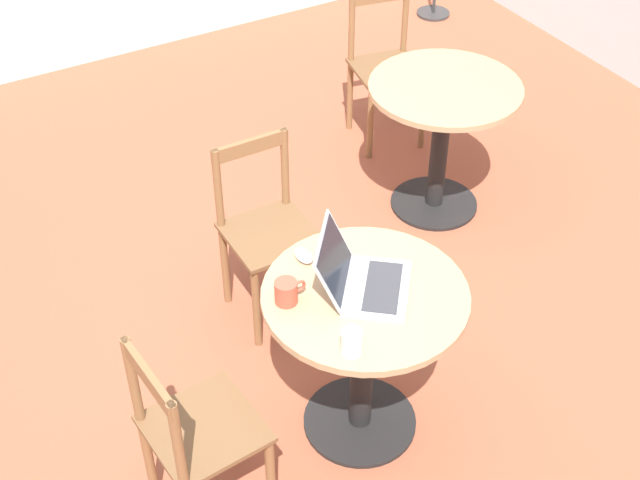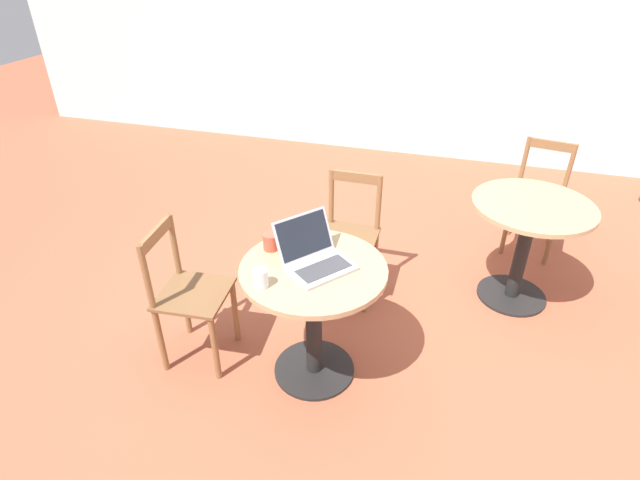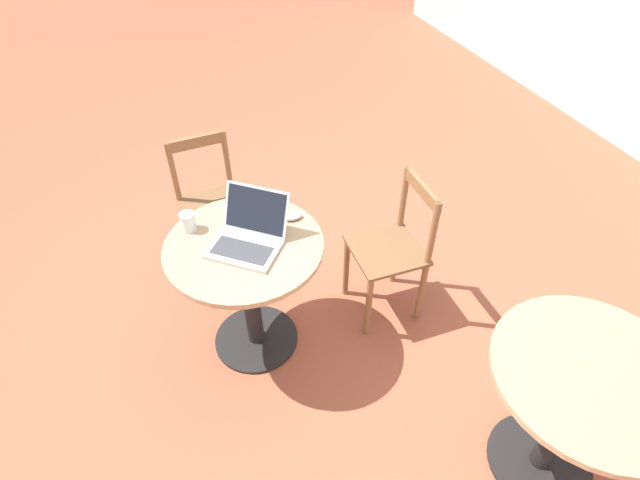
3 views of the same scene
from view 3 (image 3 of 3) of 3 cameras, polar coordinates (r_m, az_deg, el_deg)
The scene contains 9 objects.
ground_plane at distance 3.11m, azimuth -1.35°, elevation -7.41°, with size 16.00×16.00×0.00m, color #9E5138.
cafe_table_near at distance 2.56m, azimuth -8.27°, elevation -3.85°, with size 0.77×0.77×0.75m.
cafe_table_mid at distance 2.34m, azimuth 27.34°, elevation -16.08°, with size 0.77×0.77×0.75m.
chair_near_back at distance 2.82m, azimuth 8.29°, elevation -1.19°, with size 0.38×0.38×0.87m.
chair_near_left at distance 3.17m, azimuth -12.31°, elevation 3.73°, with size 0.41×0.41×0.87m.
laptop at distance 2.38m, azimuth -8.25°, elevation 0.45°, with size 0.46×0.46×0.23m.
mouse at distance 2.53m, azimuth -3.15°, elevation 2.73°, with size 0.06×0.10×0.03m.
mug at distance 2.61m, azimuth -7.97°, elevation 4.58°, with size 0.12×0.08×0.09m.
drinking_glass at distance 2.52m, azimuth -14.82°, elevation 2.04°, with size 0.08×0.08×0.10m.
Camera 3 is at (1.93, -0.62, 2.35)m, focal length 28.00 mm.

